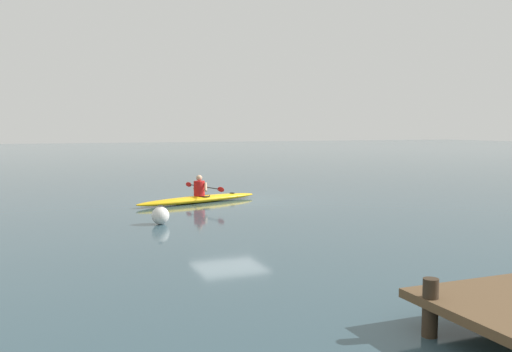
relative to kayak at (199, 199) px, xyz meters
name	(u,v)px	position (x,y,z in m)	size (l,w,h in m)	color
ground_plane	(229,200)	(-1.20, -0.18, -0.12)	(160.00, 160.00, 0.00)	#334C56
kayak	(199,199)	(0.00, 0.00, 0.00)	(4.80, 1.92, 0.25)	#EAB214
kayaker	(200,187)	(-0.04, -0.01, 0.42)	(0.76, 2.40, 0.74)	red
mooring_buoy_red_near	(160,215)	(2.16, 3.78, 0.12)	(0.48, 0.48, 0.53)	silver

